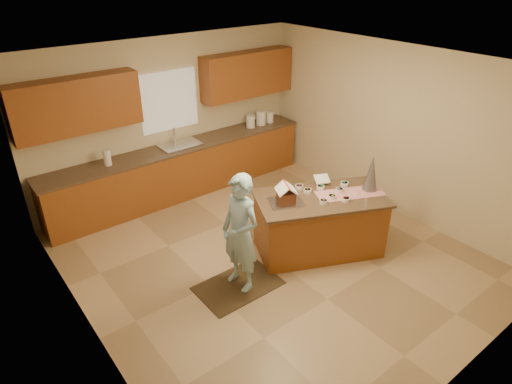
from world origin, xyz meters
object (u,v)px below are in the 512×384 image
tinsel_tree (371,173)px  boy (240,233)px  gingerbread_house (286,195)px  island_base (319,225)px

tinsel_tree → boy: boy is taller
tinsel_tree → boy: size_ratio=0.33×
tinsel_tree → gingerbread_house: (-1.19, 0.44, -0.14)m
tinsel_tree → boy: (-2.04, 0.31, -0.34)m
tinsel_tree → island_base: bearing=159.0°
tinsel_tree → boy: 2.09m
island_base → gingerbread_house: (-0.50, 0.18, 0.58)m
tinsel_tree → gingerbread_house: bearing=159.6°
boy → island_base: bearing=80.9°
island_base → boy: boy is taller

